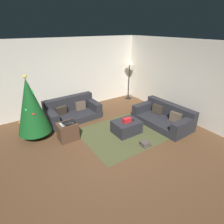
% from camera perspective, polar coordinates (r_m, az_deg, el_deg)
% --- Properties ---
extents(ground_plane, '(6.40, 6.40, 0.00)m').
position_cam_1_polar(ground_plane, '(4.91, -0.65, -11.54)').
color(ground_plane, brown).
extents(rear_partition, '(6.40, 0.12, 2.60)m').
position_cam_1_polar(rear_partition, '(6.99, -15.04, 10.79)').
color(rear_partition, silver).
rests_on(rear_partition, ground_plane).
extents(corner_partition, '(0.12, 6.40, 2.60)m').
position_cam_1_polar(corner_partition, '(6.43, 23.79, 8.30)').
color(corner_partition, silver).
rests_on(corner_partition, ground_plane).
extents(couch_left, '(1.81, 1.01, 0.72)m').
position_cam_1_polar(couch_left, '(6.50, -12.36, 0.32)').
color(couch_left, '#26262B').
rests_on(couch_left, ground_plane).
extents(couch_right, '(1.07, 1.89, 0.65)m').
position_cam_1_polar(couch_right, '(6.23, 15.94, -1.48)').
color(couch_right, '#26262B').
rests_on(couch_right, ground_plane).
extents(ottoman, '(0.77, 0.62, 0.38)m').
position_cam_1_polar(ottoman, '(5.54, 4.50, -4.65)').
color(ottoman, '#26262B').
rests_on(ottoman, ground_plane).
extents(gift_box, '(0.26, 0.16, 0.13)m').
position_cam_1_polar(gift_box, '(5.38, 4.70, -2.57)').
color(gift_box, red).
rests_on(gift_box, ottoman).
extents(tv_remote, '(0.12, 0.16, 0.02)m').
position_cam_1_polar(tv_remote, '(5.55, 6.16, -2.36)').
color(tv_remote, black).
rests_on(tv_remote, ottoman).
extents(christmas_tree, '(0.92, 0.92, 1.84)m').
position_cam_1_polar(christmas_tree, '(5.44, -23.98, 1.65)').
color(christmas_tree, brown).
rests_on(christmas_tree, ground_plane).
extents(side_table, '(0.52, 0.44, 0.50)m').
position_cam_1_polar(side_table, '(5.33, -13.67, -5.89)').
color(side_table, '#4C3323').
rests_on(side_table, ground_plane).
extents(laptop, '(0.36, 0.37, 0.16)m').
position_cam_1_polar(laptop, '(5.14, -13.79, -3.23)').
color(laptop, silver).
rests_on(laptop, side_table).
extents(book_stack, '(0.31, 0.26, 0.12)m').
position_cam_1_polar(book_stack, '(5.10, 10.34, -9.70)').
color(book_stack, '#4C423D').
rests_on(book_stack, ground_plane).
extents(corner_lamp, '(0.36, 0.36, 1.75)m').
position_cam_1_polar(corner_lamp, '(7.88, 5.50, 14.48)').
color(corner_lamp, black).
rests_on(corner_lamp, ground_plane).
extents(area_rug, '(2.60, 2.00, 0.01)m').
position_cam_1_polar(area_rug, '(5.64, 4.44, -6.28)').
color(area_rug, '#484B2A').
rests_on(area_rug, ground_plane).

